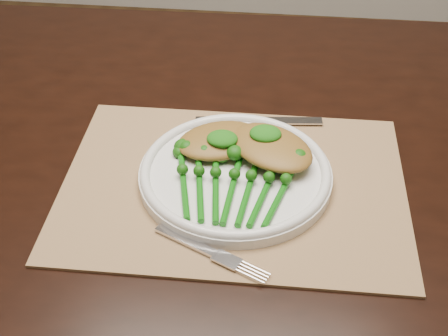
# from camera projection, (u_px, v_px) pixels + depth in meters

# --- Properties ---
(dining_table) EXTENTS (1.62, 0.93, 0.75)m
(dining_table) POSITION_uv_depth(u_px,v_px,m) (214.00, 289.00, 1.24)
(dining_table) COLOR black
(dining_table) RESTS_ON ground
(placemat) EXTENTS (0.50, 0.37, 0.00)m
(placemat) POSITION_uv_depth(u_px,v_px,m) (234.00, 185.00, 0.91)
(placemat) COLOR #9A764E
(placemat) RESTS_ON dining_table
(dinner_plate) EXTENTS (0.28, 0.28, 0.03)m
(dinner_plate) POSITION_uv_depth(u_px,v_px,m) (235.00, 173.00, 0.91)
(dinner_plate) COLOR white
(dinner_plate) RESTS_ON placemat
(knife) EXTENTS (0.21, 0.04, 0.01)m
(knife) POSITION_uv_depth(u_px,v_px,m) (246.00, 121.00, 1.02)
(knife) COLOR silver
(knife) RESTS_ON placemat
(fork) EXTENTS (0.16, 0.09, 0.01)m
(fork) POSITION_uv_depth(u_px,v_px,m) (218.00, 256.00, 0.80)
(fork) COLOR silver
(fork) RESTS_ON placemat
(chicken_fillet_left) EXTENTS (0.16, 0.14, 0.03)m
(chicken_fillet_left) POSITION_uv_depth(u_px,v_px,m) (220.00, 140.00, 0.94)
(chicken_fillet_left) COLOR olive
(chicken_fillet_left) RESTS_ON dinner_plate
(chicken_fillet_right) EXTENTS (0.17, 0.16, 0.03)m
(chicken_fillet_right) POSITION_uv_depth(u_px,v_px,m) (271.00, 147.00, 0.92)
(chicken_fillet_right) COLOR olive
(chicken_fillet_right) RESTS_ON dinner_plate
(pesto_dollop_left) EXTENTS (0.05, 0.04, 0.02)m
(pesto_dollop_left) POSITION_uv_depth(u_px,v_px,m) (222.00, 139.00, 0.92)
(pesto_dollop_left) COLOR #104D0B
(pesto_dollop_left) RESTS_ON chicken_fillet_left
(pesto_dollop_right) EXTENTS (0.05, 0.04, 0.02)m
(pesto_dollop_right) POSITION_uv_depth(u_px,v_px,m) (266.00, 134.00, 0.92)
(pesto_dollop_right) COLOR #104D0B
(pesto_dollop_right) RESTS_ON chicken_fillet_right
(broccolini_bundle) EXTENTS (0.17, 0.18, 0.04)m
(broccolini_bundle) POSITION_uv_depth(u_px,v_px,m) (232.00, 189.00, 0.87)
(broccolini_bundle) COLOR #0E5C0C
(broccolini_bundle) RESTS_ON dinner_plate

